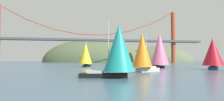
{
  "coord_description": "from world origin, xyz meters",
  "views": [
    {
      "loc": [
        -12.41,
        -27.99,
        3.0
      ],
      "look_at": [
        0.0,
        34.73,
        5.37
      ],
      "focal_mm": 32.88,
      "sensor_mm": 36.0,
      "label": 1
    }
  ],
  "objects_px": {
    "sailboat_yellow_sail": "(86,54)",
    "sailboat_orange_sail": "(143,51)",
    "sailboat_pink_spinnaker": "(160,50)",
    "sailboat_crimson_sail": "(213,53)",
    "sailboat_teal_sail": "(118,50)",
    "sailboat_red_spinnaker": "(122,52)"
  },
  "relations": [
    {
      "from": "sailboat_yellow_sail",
      "to": "sailboat_orange_sail",
      "type": "xyz_separation_m",
      "value": [
        10.13,
        -30.07,
        0.05
      ]
    },
    {
      "from": "sailboat_yellow_sail",
      "to": "sailboat_pink_spinnaker",
      "type": "distance_m",
      "value": 25.32
    },
    {
      "from": "sailboat_crimson_sail",
      "to": "sailboat_teal_sail",
      "type": "relative_size",
      "value": 1.02
    },
    {
      "from": "sailboat_red_spinnaker",
      "to": "sailboat_teal_sail",
      "type": "height_order",
      "value": "sailboat_red_spinnaker"
    },
    {
      "from": "sailboat_red_spinnaker",
      "to": "sailboat_pink_spinnaker",
      "type": "height_order",
      "value": "sailboat_pink_spinnaker"
    },
    {
      "from": "sailboat_teal_sail",
      "to": "sailboat_pink_spinnaker",
      "type": "height_order",
      "value": "sailboat_pink_spinnaker"
    },
    {
      "from": "sailboat_red_spinnaker",
      "to": "sailboat_yellow_sail",
      "type": "xyz_separation_m",
      "value": [
        -13.82,
        -3.04,
        -0.7
      ]
    },
    {
      "from": "sailboat_orange_sail",
      "to": "sailboat_pink_spinnaker",
      "type": "bearing_deg",
      "value": 55.91
    },
    {
      "from": "sailboat_crimson_sail",
      "to": "sailboat_red_spinnaker",
      "type": "xyz_separation_m",
      "value": [
        -17.27,
        27.99,
        0.78
      ]
    },
    {
      "from": "sailboat_crimson_sail",
      "to": "sailboat_orange_sail",
      "type": "distance_m",
      "value": 21.58
    },
    {
      "from": "sailboat_crimson_sail",
      "to": "sailboat_pink_spinnaker",
      "type": "relative_size",
      "value": 0.81
    },
    {
      "from": "sailboat_pink_spinnaker",
      "to": "sailboat_orange_sail",
      "type": "distance_m",
      "value": 20.75
    },
    {
      "from": "sailboat_teal_sail",
      "to": "sailboat_orange_sail",
      "type": "xyz_separation_m",
      "value": [
        8.08,
        11.38,
        0.22
      ]
    },
    {
      "from": "sailboat_crimson_sail",
      "to": "sailboat_yellow_sail",
      "type": "height_order",
      "value": "sailboat_crimson_sail"
    },
    {
      "from": "sailboat_crimson_sail",
      "to": "sailboat_orange_sail",
      "type": "bearing_deg",
      "value": -166.26
    },
    {
      "from": "sailboat_crimson_sail",
      "to": "sailboat_pink_spinnaker",
      "type": "distance_m",
      "value": 15.29
    },
    {
      "from": "sailboat_red_spinnaker",
      "to": "sailboat_orange_sail",
      "type": "relative_size",
      "value": 1.28
    },
    {
      "from": "sailboat_yellow_sail",
      "to": "sailboat_orange_sail",
      "type": "height_order",
      "value": "sailboat_yellow_sail"
    },
    {
      "from": "sailboat_red_spinnaker",
      "to": "sailboat_pink_spinnaker",
      "type": "bearing_deg",
      "value": -63.62
    },
    {
      "from": "sailboat_crimson_sail",
      "to": "sailboat_teal_sail",
      "type": "bearing_deg",
      "value": -150.39
    },
    {
      "from": "sailboat_yellow_sail",
      "to": "sailboat_crimson_sail",
      "type": "bearing_deg",
      "value": -38.74
    },
    {
      "from": "sailboat_crimson_sail",
      "to": "sailboat_teal_sail",
      "type": "xyz_separation_m",
      "value": [
        -29.04,
        -16.5,
        -0.09
      ]
    }
  ]
}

